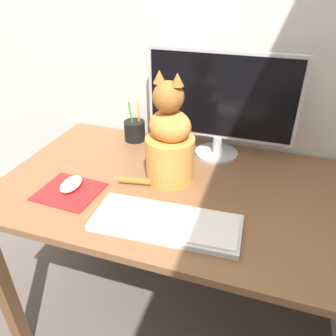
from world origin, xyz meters
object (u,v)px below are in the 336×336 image
at_px(monitor, 221,102).
at_px(keyboard, 166,222).
at_px(pen_cup, 135,130).
at_px(computer_mouse_left, 71,184).
at_px(cat, 169,143).

distance_m(monitor, keyboard, 0.52).
bearing_deg(pen_cup, computer_mouse_left, -97.48).
height_order(monitor, keyboard, monitor).
height_order(computer_mouse_left, cat, cat).
distance_m(keyboard, cat, 0.28).
height_order(monitor, cat, monitor).
distance_m(computer_mouse_left, pen_cup, 0.42).
relative_size(cat, pen_cup, 2.19).
distance_m(keyboard, computer_mouse_left, 0.37).
bearing_deg(keyboard, cat, 102.67).
height_order(cat, pen_cup, cat).
relative_size(keyboard, computer_mouse_left, 4.39).
relative_size(monitor, pen_cup, 3.21).
bearing_deg(pen_cup, monitor, -2.95).
xyz_separation_m(monitor, keyboard, (-0.06, -0.47, -0.21)).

